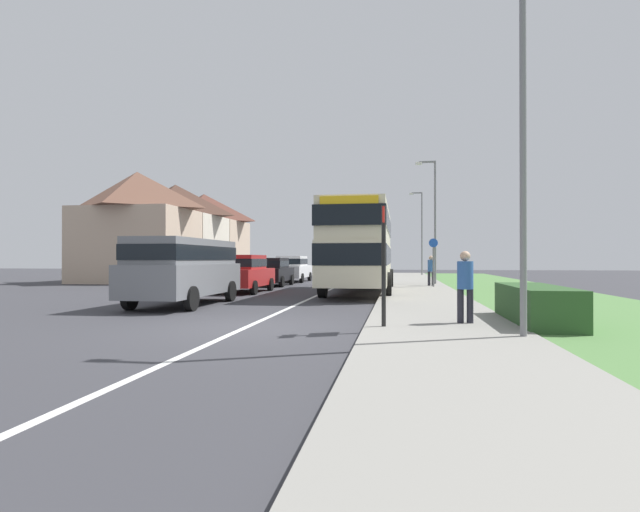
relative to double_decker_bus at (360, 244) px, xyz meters
name	(u,v)px	position (x,y,z in m)	size (l,w,h in m)	color
ground_plane	(245,328)	(-1.64, -11.52, -2.14)	(120.00, 120.00, 0.00)	#38383D
lane_marking_centre	(310,299)	(-1.64, -3.52, -2.14)	(0.14, 60.00, 0.01)	silver
pavement_near_side	(427,303)	(2.56, -5.52, -2.08)	(3.20, 68.00, 0.12)	gray
grass_verge_seaward	(568,306)	(6.86, -5.52, -2.10)	(6.00, 68.00, 0.08)	#517F42
roadside_hedge	(536,306)	(4.66, -10.34, -1.69)	(1.10, 3.53, 0.90)	#2D5128
double_decker_bus	(360,244)	(0.00, 0.00, 0.00)	(2.80, 10.43, 3.70)	beige
parked_van_grey	(185,266)	(-5.17, -6.73, -0.87)	(2.11, 5.44, 2.13)	slate
parked_car_red	(243,272)	(-5.20, -0.52, -1.22)	(1.96, 4.40, 1.68)	#B21E1E
parked_car_black	(271,270)	(-5.32, 4.99, -1.28)	(1.91, 3.95, 1.56)	black
parked_car_white	(293,268)	(-5.22, 10.12, -1.22)	(1.94, 4.57, 1.69)	silver
pedestrian_at_stop	(465,283)	(3.08, -10.88, -1.17)	(0.34, 0.34, 1.67)	#23232D
pedestrian_walking_away	(431,269)	(3.33, 4.41, -1.17)	(0.34, 0.34, 1.67)	#23232D
bus_stop_sign	(384,257)	(1.36, -11.68, -0.60)	(0.09, 0.52, 2.60)	black
cycle_route_sign	(433,260)	(3.38, 3.42, -0.71)	(0.44, 0.08, 2.52)	slate
street_lamp_near	(517,102)	(3.76, -12.61, 2.18)	(1.14, 0.20, 7.53)	slate
street_lamp_mid	(433,214)	(3.58, 6.52, 1.90)	(1.14, 0.20, 6.99)	slate
street_lamp_far	(421,228)	(3.60, 22.66, 2.09)	(1.14, 0.20, 7.37)	slate
house_terrace_far_side	(175,232)	(-14.92, 13.34, 1.41)	(6.60, 16.58, 7.10)	#C1A88E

